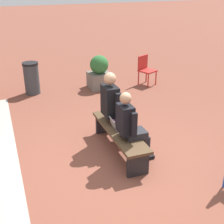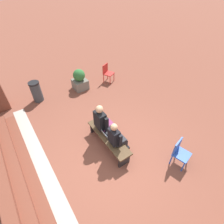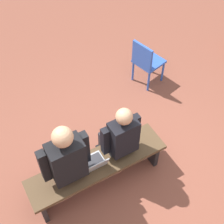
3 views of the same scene
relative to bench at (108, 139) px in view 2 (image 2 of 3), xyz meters
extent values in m
plane|color=brown|center=(-0.39, 0.18, -0.35)|extent=(60.00, 60.00, 0.00)
cube|color=#A8A399|center=(0.00, 1.97, -0.35)|extent=(6.85, 0.40, 0.01)
cube|color=brown|center=(0.00, 2.62, -0.28)|extent=(6.05, 0.90, 0.15)
cube|color=brown|center=(0.00, 2.77, -0.13)|extent=(6.05, 0.60, 0.15)
cube|color=brown|center=(0.00, 2.92, 0.02)|extent=(6.05, 0.30, 0.15)
cube|color=#4C3823|center=(0.00, 0.00, 0.07)|extent=(1.80, 0.44, 0.05)
cube|color=black|center=(-0.80, 0.00, -0.15)|extent=(0.06, 0.37, 0.40)
cube|color=black|center=(0.80, 0.00, -0.15)|extent=(0.06, 0.37, 0.40)
cube|color=#232328|center=(-0.34, -0.16, 0.15)|extent=(0.30, 0.35, 0.12)
cube|color=#232328|center=(-0.42, -0.33, -0.13)|extent=(0.10, 0.11, 0.45)
cube|color=black|center=(-0.42, -0.39, -0.32)|extent=(0.10, 0.21, 0.06)
cube|color=#232328|center=(-0.26, -0.33, -0.13)|extent=(0.10, 0.11, 0.45)
cube|color=black|center=(-0.26, -0.39, -0.32)|extent=(0.10, 0.21, 0.06)
cube|color=black|center=(-0.34, 0.04, 0.46)|extent=(0.33, 0.21, 0.49)
cube|color=#195133|center=(-0.34, -0.07, 0.42)|extent=(0.04, 0.01, 0.30)
cube|color=black|center=(-0.55, -0.02, 0.44)|extent=(0.08, 0.09, 0.42)
cube|color=black|center=(-0.13, -0.02, 0.44)|extent=(0.08, 0.09, 0.42)
sphere|color=tan|center=(-0.34, 0.04, 0.83)|extent=(0.19, 0.19, 0.19)
cube|color=#7F2D5B|center=(0.38, -0.18, 0.16)|extent=(0.35, 0.41, 0.14)
cube|color=#7F2D5B|center=(0.28, -0.39, -0.13)|extent=(0.11, 0.12, 0.45)
cube|color=black|center=(0.28, -0.45, -0.32)|extent=(0.11, 0.24, 0.07)
cube|color=#7F2D5B|center=(0.47, -0.39, -0.13)|extent=(0.11, 0.12, 0.45)
cube|color=black|center=(0.47, -0.45, -0.32)|extent=(0.11, 0.24, 0.07)
cube|color=black|center=(0.38, 0.04, 0.51)|extent=(0.39, 0.24, 0.57)
cube|color=black|center=(0.13, -0.03, 0.49)|extent=(0.09, 0.10, 0.48)
cube|color=black|center=(0.62, -0.03, 0.49)|extent=(0.09, 0.10, 0.48)
sphere|color=tan|center=(0.38, 0.04, 0.94)|extent=(0.22, 0.22, 0.22)
cube|color=#9EA0A5|center=(0.06, -0.04, 0.11)|extent=(0.32, 0.22, 0.02)
cube|color=#2D2D33|center=(0.06, -0.05, 0.12)|extent=(0.29, 0.15, 0.00)
cube|color=#9EA0A5|center=(0.06, 0.10, 0.21)|extent=(0.32, 0.07, 0.19)
cube|color=#33519E|center=(0.06, 0.09, 0.21)|extent=(0.28, 0.06, 0.17)
cube|color=red|center=(3.21, -2.16, 0.07)|extent=(0.56, 0.56, 0.04)
cube|color=red|center=(3.38, -2.09, 0.29)|extent=(0.20, 0.38, 0.40)
cylinder|color=red|center=(2.97, -2.08, -0.15)|extent=(0.04, 0.04, 0.40)
cylinder|color=red|center=(3.12, -2.40, -0.15)|extent=(0.04, 0.04, 0.40)
cylinder|color=red|center=(3.30, -1.93, -0.15)|extent=(0.04, 0.04, 0.40)
cylinder|color=red|center=(3.45, -2.25, -0.15)|extent=(0.04, 0.04, 0.40)
cube|color=#2D56B7|center=(-1.68, -1.33, 0.07)|extent=(0.51, 0.51, 0.04)
cube|color=#2D56B7|center=(-1.49, -1.28, 0.29)|extent=(0.13, 0.40, 0.40)
cylinder|color=#2D56B7|center=(-1.89, -1.19, -0.15)|extent=(0.04, 0.04, 0.40)
cylinder|color=#2D56B7|center=(-1.81, -1.54, -0.15)|extent=(0.04, 0.04, 0.40)
cylinder|color=#2D56B7|center=(-1.54, -1.11, -0.15)|extent=(0.04, 0.04, 0.40)
cylinder|color=#2D56B7|center=(-1.46, -1.46, -0.15)|extent=(0.04, 0.04, 0.40)
cube|color=#6B665B|center=(3.44, -0.77, -0.13)|extent=(0.60, 0.60, 0.44)
sphere|color=#2D6B33|center=(3.44, -0.77, 0.33)|extent=(0.52, 0.52, 0.52)
cylinder|color=#383D42|center=(3.65, 1.08, 0.05)|extent=(0.40, 0.40, 0.80)
cylinder|color=black|center=(3.65, 1.08, 0.48)|extent=(0.42, 0.42, 0.06)
camera|label=1|loc=(-4.60, 1.87, 2.65)|focal=50.00mm
camera|label=2|loc=(-2.90, 1.87, 4.15)|focal=28.00mm
camera|label=3|loc=(0.86, 1.87, 3.42)|focal=50.00mm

